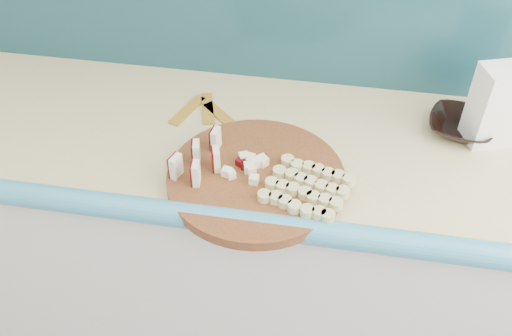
{
  "coord_description": "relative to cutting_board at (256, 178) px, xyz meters",
  "views": [
    {
      "loc": [
        0.35,
        0.37,
        1.85
      ],
      "look_at": [
        0.18,
        1.33,
        0.96
      ],
      "focal_mm": 40.0,
      "sensor_mm": 36.0,
      "label": 1
    }
  ],
  "objects": [
    {
      "name": "cutting_board",
      "position": [
        0.0,
        0.0,
        0.0
      ],
      "size": [
        0.52,
        0.52,
        0.03
      ],
      "primitive_type": "cylinder",
      "rotation": [
        0.0,
        0.0,
        -0.28
      ],
      "color": "#4F2911",
      "rests_on": "kitchen_counter"
    },
    {
      "name": "brown_bowl",
      "position": [
        0.49,
        0.28,
        0.01
      ],
      "size": [
        0.2,
        0.2,
        0.04
      ],
      "primitive_type": "imported",
      "rotation": [
        0.0,
        0.0,
        -0.22
      ],
      "color": "black",
      "rests_on": "kitchen_counter"
    },
    {
      "name": "apple_wedges",
      "position": [
        -0.13,
        0.0,
        0.04
      ],
      "size": [
        0.11,
        0.17,
        0.06
      ],
      "color": "beige",
      "rests_on": "cutting_board"
    },
    {
      "name": "apple_chunks",
      "position": [
        -0.03,
        0.01,
        0.02
      ],
      "size": [
        0.07,
        0.07,
        0.02
      ],
      "color": "#FEF3CB",
      "rests_on": "cutting_board"
    },
    {
      "name": "banana_slices",
      "position": [
        0.12,
        -0.04,
        0.02
      ],
      "size": [
        0.21,
        0.19,
        0.02
      ],
      "color": "#CFC87E",
      "rests_on": "cutting_board"
    },
    {
      "name": "kitchen_counter",
      "position": [
        -0.08,
        0.17,
        -0.47
      ],
      "size": [
        2.2,
        0.63,
        0.91
      ],
      "color": "silver",
      "rests_on": "ground"
    },
    {
      "name": "banana_peel",
      "position": [
        -0.18,
        0.25,
        -0.01
      ],
      "size": [
        0.2,
        0.16,
        0.01
      ],
      "rotation": [
        0.0,
        0.0,
        0.11
      ],
      "color": "#B58622",
      "rests_on": "kitchen_counter"
    },
    {
      "name": "flour_bag",
      "position": [
        0.56,
        0.26,
        0.09
      ],
      "size": [
        0.14,
        0.12,
        0.21
      ],
      "primitive_type": "cube",
      "rotation": [
        0.0,
        0.0,
        0.32
      ],
      "color": "white",
      "rests_on": "kitchen_counter"
    }
  ]
}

